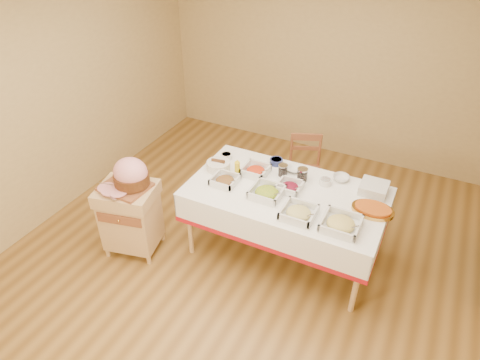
% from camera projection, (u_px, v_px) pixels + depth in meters
% --- Properties ---
extents(room_shell, '(5.00, 5.00, 5.00)m').
position_uv_depth(room_shell, '(243.00, 148.00, 3.54)').
color(room_shell, olive).
rests_on(room_shell, ground).
extents(dining_table, '(1.82, 1.02, 0.76)m').
position_uv_depth(dining_table, '(285.00, 205.00, 4.04)').
color(dining_table, tan).
rests_on(dining_table, ground).
extents(butcher_cart, '(0.62, 0.55, 0.75)m').
position_uv_depth(butcher_cart, '(130.00, 215.00, 4.19)').
color(butcher_cart, tan).
rests_on(butcher_cart, ground).
extents(dining_chair, '(0.48, 0.47, 0.83)m').
position_uv_depth(dining_chair, '(305.00, 170.00, 4.85)').
color(dining_chair, brown).
rests_on(dining_chair, ground).
extents(ham_on_board, '(0.46, 0.44, 0.31)m').
position_uv_depth(ham_on_board, '(130.00, 176.00, 3.94)').
color(ham_on_board, brown).
rests_on(ham_on_board, butcher_cart).
extents(serving_dish_a, '(0.24, 0.23, 0.10)m').
position_uv_depth(serving_dish_a, '(225.00, 180.00, 4.04)').
color(serving_dish_a, silver).
rests_on(serving_dish_a, dining_table).
extents(serving_dish_b, '(0.28, 0.28, 0.12)m').
position_uv_depth(serving_dish_b, '(267.00, 192.00, 3.87)').
color(serving_dish_b, silver).
rests_on(serving_dish_b, dining_table).
extents(serving_dish_c, '(0.28, 0.28, 0.11)m').
position_uv_depth(serving_dish_c, '(299.00, 213.00, 3.63)').
color(serving_dish_c, silver).
rests_on(serving_dish_c, dining_table).
extents(serving_dish_d, '(0.31, 0.31, 0.12)m').
position_uv_depth(serving_dish_d, '(341.00, 224.00, 3.51)').
color(serving_dish_d, silver).
rests_on(serving_dish_d, dining_table).
extents(serving_dish_e, '(0.25, 0.24, 0.12)m').
position_uv_depth(serving_dish_e, '(256.00, 170.00, 4.17)').
color(serving_dish_e, silver).
rests_on(serving_dish_e, dining_table).
extents(serving_dish_f, '(0.23, 0.22, 0.11)m').
position_uv_depth(serving_dish_f, '(290.00, 187.00, 3.95)').
color(serving_dish_f, silver).
rests_on(serving_dish_f, dining_table).
extents(small_bowl_left, '(0.12, 0.12, 0.05)m').
position_uv_depth(small_bowl_left, '(226.00, 156.00, 4.41)').
color(small_bowl_left, silver).
rests_on(small_bowl_left, dining_table).
extents(small_bowl_mid, '(0.13, 0.13, 0.06)m').
position_uv_depth(small_bowl_mid, '(276.00, 161.00, 4.32)').
color(small_bowl_mid, navy).
rests_on(small_bowl_mid, dining_table).
extents(small_bowl_right, '(0.11, 0.11, 0.06)m').
position_uv_depth(small_bowl_right, '(325.00, 181.00, 4.03)').
color(small_bowl_right, silver).
rests_on(small_bowl_right, dining_table).
extents(bowl_white_imported, '(0.16, 0.16, 0.04)m').
position_uv_depth(bowl_white_imported, '(293.00, 169.00, 4.22)').
color(bowl_white_imported, silver).
rests_on(bowl_white_imported, dining_table).
extents(bowl_small_imported, '(0.17, 0.17, 0.05)m').
position_uv_depth(bowl_small_imported, '(341.00, 178.00, 4.09)').
color(bowl_small_imported, silver).
rests_on(bowl_small_imported, dining_table).
extents(preserve_jar_left, '(0.09, 0.09, 0.12)m').
position_uv_depth(preserve_jar_left, '(283.00, 171.00, 4.14)').
color(preserve_jar_left, silver).
rests_on(preserve_jar_left, dining_table).
extents(preserve_jar_right, '(0.10, 0.10, 0.13)m').
position_uv_depth(preserve_jar_right, '(302.00, 175.00, 4.06)').
color(preserve_jar_right, silver).
rests_on(preserve_jar_right, dining_table).
extents(mustard_bottle, '(0.05, 0.05, 0.16)m').
position_uv_depth(mustard_bottle, '(237.00, 167.00, 4.15)').
color(mustard_bottle, yellow).
rests_on(mustard_bottle, dining_table).
extents(bread_basket, '(0.23, 0.23, 0.10)m').
position_uv_depth(bread_basket, '(218.00, 165.00, 4.23)').
color(bread_basket, silver).
rests_on(bread_basket, dining_table).
extents(plate_stack, '(0.24, 0.24, 0.09)m').
position_uv_depth(plate_stack, '(374.00, 188.00, 3.91)').
color(plate_stack, silver).
rests_on(plate_stack, dining_table).
extents(brass_platter, '(0.37, 0.26, 0.05)m').
position_uv_depth(brass_platter, '(373.00, 210.00, 3.69)').
color(brass_platter, gold).
rests_on(brass_platter, dining_table).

